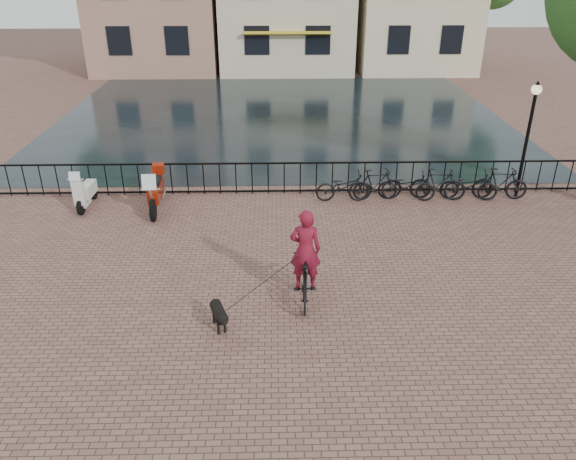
{
  "coord_description": "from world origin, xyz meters",
  "views": [
    {
      "loc": [
        -0.27,
        -8.3,
        6.85
      ],
      "look_at": [
        0.0,
        3.0,
        1.2
      ],
      "focal_mm": 35.0,
      "sensor_mm": 36.0,
      "label": 1
    }
  ],
  "objects_px": {
    "dog": "(219,315)",
    "motorcycle": "(155,186)",
    "lamp_post": "(530,121)",
    "cyclist": "(305,262)",
    "scooter": "(85,185)"
  },
  "relations": [
    {
      "from": "lamp_post",
      "to": "cyclist",
      "type": "distance_m",
      "value": 8.99
    },
    {
      "from": "cyclist",
      "to": "scooter",
      "type": "relative_size",
      "value": 1.71
    },
    {
      "from": "dog",
      "to": "motorcycle",
      "type": "height_order",
      "value": "motorcycle"
    },
    {
      "from": "lamp_post",
      "to": "scooter",
      "type": "relative_size",
      "value": 2.34
    },
    {
      "from": "lamp_post",
      "to": "dog",
      "type": "relative_size",
      "value": 3.7
    },
    {
      "from": "cyclist",
      "to": "motorcycle",
      "type": "distance_m",
      "value": 6.4
    },
    {
      "from": "scooter",
      "to": "lamp_post",
      "type": "bearing_deg",
      "value": 3.78
    },
    {
      "from": "motorcycle",
      "to": "scooter",
      "type": "distance_m",
      "value": 2.13
    },
    {
      "from": "lamp_post",
      "to": "motorcycle",
      "type": "relative_size",
      "value": 1.68
    },
    {
      "from": "motorcycle",
      "to": "scooter",
      "type": "height_order",
      "value": "motorcycle"
    },
    {
      "from": "lamp_post",
      "to": "cyclist",
      "type": "relative_size",
      "value": 1.37
    },
    {
      "from": "cyclist",
      "to": "motorcycle",
      "type": "relative_size",
      "value": 1.23
    },
    {
      "from": "lamp_post",
      "to": "motorcycle",
      "type": "bearing_deg",
      "value": -176.23
    },
    {
      "from": "lamp_post",
      "to": "scooter",
      "type": "bearing_deg",
      "value": -177.98
    },
    {
      "from": "lamp_post",
      "to": "cyclist",
      "type": "xyz_separation_m",
      "value": [
        -6.86,
        -5.63,
        -1.42
      ]
    }
  ]
}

